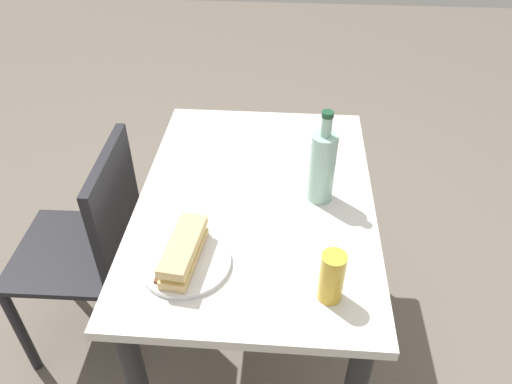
% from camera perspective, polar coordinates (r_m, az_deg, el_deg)
% --- Properties ---
extents(ground_plane, '(8.00, 8.00, 0.00)m').
position_cam_1_polar(ground_plane, '(2.04, 0.00, -16.46)').
color(ground_plane, '#6B6056').
extents(dining_table, '(1.02, 0.71, 0.72)m').
position_cam_1_polar(dining_table, '(1.58, 0.00, -4.19)').
color(dining_table, silver).
rests_on(dining_table, ground).
extents(chair_far, '(0.41, 0.41, 0.85)m').
position_cam_1_polar(chair_far, '(1.78, -18.04, -5.64)').
color(chair_far, black).
rests_on(chair_far, ground).
extents(plate_near, '(0.24, 0.24, 0.01)m').
position_cam_1_polar(plate_near, '(1.31, -8.16, -8.02)').
color(plate_near, white).
rests_on(plate_near, dining_table).
extents(baguette_sandwich_near, '(0.22, 0.09, 0.07)m').
position_cam_1_polar(baguette_sandwich_near, '(1.28, -8.33, -6.75)').
color(baguette_sandwich_near, '#DBB77A').
rests_on(baguette_sandwich_near, plate_near).
extents(knife_near, '(0.18, 0.02, 0.01)m').
position_cam_1_polar(knife_near, '(1.31, -10.58, -7.68)').
color(knife_near, silver).
rests_on(knife_near, plate_near).
extents(water_bottle, '(0.08, 0.08, 0.30)m').
position_cam_1_polar(water_bottle, '(1.44, 7.67, 3.02)').
color(water_bottle, '#99C6B7').
rests_on(water_bottle, dining_table).
extents(beer_glass, '(0.06, 0.06, 0.14)m').
position_cam_1_polar(beer_glass, '(1.19, 8.74, -9.67)').
color(beer_glass, gold).
rests_on(beer_glass, dining_table).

